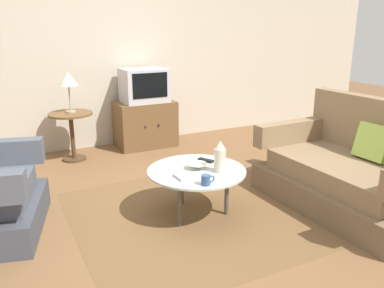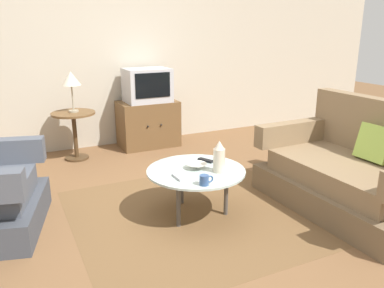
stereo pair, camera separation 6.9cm
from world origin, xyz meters
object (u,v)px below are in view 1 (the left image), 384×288
object	(u,v)px
tv_stand	(145,124)
tv_remote_silver	(179,177)
vase	(220,157)
mug	(206,180)
bowl	(197,166)
coffee_table	(197,173)
side_table	(71,126)
tv_remote_dark	(206,160)
couch	(352,173)
table_lamp	(68,80)
television	(144,85)

from	to	relation	value
tv_stand	tv_remote_silver	bearing A→B (deg)	-103.63
vase	mug	bearing A→B (deg)	-140.18
bowl	tv_remote_silver	world-z (taller)	bowl
coffee_table	tv_remote_silver	distance (m)	0.24
side_table	bowl	size ratio (longest dim) A/B	3.28
mug	tv_remote_dark	distance (m)	0.53
couch	table_lamp	size ratio (longest dim) A/B	3.27
coffee_table	table_lamp	bearing A→B (deg)	108.18
table_lamp	couch	bearing A→B (deg)	-50.94
tv_stand	tv_remote_silver	distance (m)	2.26
television	vase	xyz separation A→B (m)	(-0.17, -2.19, -0.28)
bowl	tv_remote_dark	world-z (taller)	bowl
side_table	vase	xyz separation A→B (m)	(0.80, -2.06, 0.12)
side_table	television	distance (m)	1.06
side_table	tv_remote_silver	bearing A→B (deg)	-77.76
television	bowl	bearing A→B (deg)	-98.50
coffee_table	mug	size ratio (longest dim) A/B	7.28
table_lamp	vase	distance (m)	2.26
tv_remote_dark	tv_remote_silver	xyz separation A→B (m)	(-0.38, -0.26, 0.00)
couch	vase	size ratio (longest dim) A/B	5.88
coffee_table	tv_remote_silver	size ratio (longest dim) A/B	5.54
mug	bowl	xyz separation A→B (m)	(0.10, 0.34, -0.02)
table_lamp	tv_remote_dark	xyz separation A→B (m)	(0.81, -1.80, -0.54)
mug	coffee_table	bearing A→B (deg)	75.11
television	mug	bearing A→B (deg)	-99.68
couch	tv_remote_silver	distance (m)	1.57
side_table	table_lamp	bearing A→B (deg)	53.70
tv_stand	coffee_table	bearing A→B (deg)	-98.80
side_table	vase	distance (m)	2.21
mug	bowl	size ratio (longest dim) A/B	0.64
vase	tv_remote_silver	distance (m)	0.38
television	mug	xyz separation A→B (m)	(-0.41, -2.39, -0.37)
vase	mug	xyz separation A→B (m)	(-0.23, -0.19, -0.09)
television	vase	bearing A→B (deg)	-94.53
couch	table_lamp	xyz separation A→B (m)	(-1.96, 2.41, 0.65)
vase	bowl	xyz separation A→B (m)	(-0.13, 0.15, -0.10)
vase	tv_remote_dark	distance (m)	0.30
couch	tv_remote_silver	xyz separation A→B (m)	(-1.53, 0.35, 0.11)
vase	bowl	bearing A→B (deg)	131.71
couch	coffee_table	xyz separation A→B (m)	(-1.32, 0.46, 0.07)
side_table	vase	size ratio (longest dim) A/B	2.18
bowl	tv_remote_silver	size ratio (longest dim) A/B	1.18
television	bowl	world-z (taller)	television
tv_remote_silver	vase	bearing A→B (deg)	-93.99
tv_remote_dark	mug	bearing A→B (deg)	124.49
tv_remote_dark	table_lamp	bearing A→B (deg)	-2.76
side_table	bowl	xyz separation A→B (m)	(0.67, -1.91, 0.01)
couch	vase	bearing A→B (deg)	72.47
couch	coffee_table	world-z (taller)	couch
side_table	tv_stand	world-z (taller)	tv_stand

